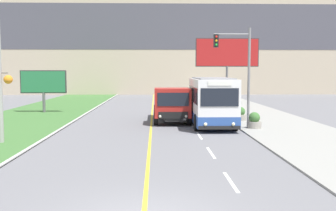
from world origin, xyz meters
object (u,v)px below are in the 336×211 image
(planter_round_near, at_px, (254,121))
(planter_round_third, at_px, (229,109))
(city_bus, at_px, (212,102))
(traffic_light_mast, at_px, (239,65))
(dump_truck, at_px, (172,105))
(billboard_large, at_px, (227,54))
(billboard_small, at_px, (43,83))
(planter_round_second, at_px, (241,114))

(planter_round_near, bearing_deg, planter_round_third, 90.72)
(city_bus, relative_size, traffic_light_mast, 0.97)
(dump_truck, distance_m, planter_round_near, 6.02)
(billboard_large, distance_m, planter_round_near, 17.88)
(dump_truck, bearing_deg, traffic_light_mast, -38.90)
(billboard_large, bearing_deg, planter_round_third, -99.03)
(billboard_small, relative_size, planter_round_third, 4.09)
(dump_truck, xyz_separation_m, planter_round_second, (5.01, 0.69, -0.74))
(billboard_small, height_order, planter_round_second, billboard_small)
(city_bus, bearing_deg, planter_round_near, -24.91)
(dump_truck, xyz_separation_m, traffic_light_mast, (4.00, -3.23, 2.72))
(traffic_light_mast, relative_size, billboard_small, 1.58)
(billboard_large, xyz_separation_m, planter_round_third, (-1.47, -9.27, -4.89))
(planter_round_near, relative_size, planter_round_second, 1.04)
(planter_round_near, bearing_deg, dump_truck, 147.02)
(planter_round_second, xyz_separation_m, planter_round_third, (-0.10, 3.94, 0.00))
(traffic_light_mast, xyz_separation_m, billboard_small, (-14.90, 10.44, -1.37))
(traffic_light_mast, bearing_deg, planter_round_third, 83.42)
(planter_round_third, bearing_deg, city_bus, -109.49)
(planter_round_near, bearing_deg, planter_round_second, 90.06)
(city_bus, height_order, dump_truck, city_bus)
(traffic_light_mast, height_order, billboard_small, traffic_light_mast)
(traffic_light_mast, distance_m, billboard_large, 17.35)
(dump_truck, distance_m, traffic_light_mast, 5.82)
(billboard_large, distance_m, planter_round_second, 14.15)
(billboard_small, bearing_deg, billboard_large, 21.15)
(traffic_light_mast, relative_size, planter_round_second, 6.48)
(billboard_large, height_order, planter_round_near, billboard_large)
(billboard_large, bearing_deg, dump_truck, -114.67)
(traffic_light_mast, relative_size, billboard_large, 0.89)
(city_bus, distance_m, dump_truck, 3.31)
(dump_truck, relative_size, planter_round_second, 6.86)
(billboard_large, height_order, billboard_small, billboard_large)
(city_bus, distance_m, planter_round_near, 2.95)
(billboard_small, bearing_deg, traffic_light_mast, -35.01)
(traffic_light_mast, xyz_separation_m, planter_round_second, (1.00, 3.92, -3.46))
(city_bus, xyz_separation_m, planter_round_near, (2.48, -1.15, -1.10))
(city_bus, bearing_deg, planter_round_third, 70.51)
(dump_truck, bearing_deg, planter_round_second, 7.84)
(dump_truck, distance_m, planter_round_second, 5.11)
(planter_round_third, bearing_deg, billboard_small, 170.74)
(city_bus, distance_m, billboard_large, 16.88)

